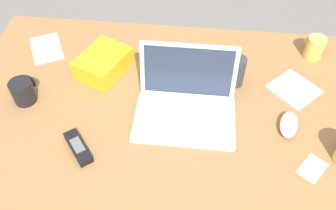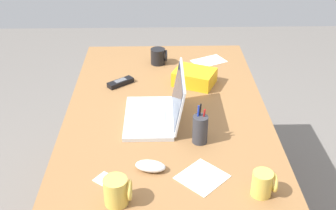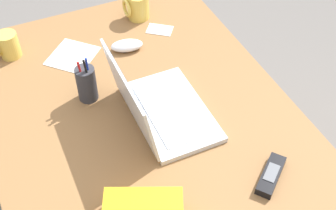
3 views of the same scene
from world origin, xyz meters
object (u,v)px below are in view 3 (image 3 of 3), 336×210
at_px(cordless_phone, 271,175).
at_px(laptop, 158,108).
at_px(pen_holder, 87,84).
at_px(computer_mouse, 127,46).
at_px(coffee_mug_white, 8,45).
at_px(coffee_mug_spare, 137,7).

bearing_deg(cordless_phone, laptop, 30.17).
bearing_deg(pen_holder, cordless_phone, -144.53).
distance_m(computer_mouse, pen_holder, 0.27).
height_order(laptop, computer_mouse, laptop).
height_order(computer_mouse, coffee_mug_white, coffee_mug_white).
height_order(coffee_mug_white, pen_holder, pen_holder).
bearing_deg(computer_mouse, coffee_mug_spare, -20.60).
bearing_deg(coffee_mug_white, computer_mouse, -109.53).
distance_m(computer_mouse, coffee_mug_spare, 0.20).
bearing_deg(coffee_mug_spare, cordless_phone, -176.42).
bearing_deg(coffee_mug_white, pen_holder, -148.99).
distance_m(computer_mouse, coffee_mug_white, 0.41).
height_order(coffee_mug_white, cordless_phone, coffee_mug_white).
xyz_separation_m(laptop, pen_holder, (0.17, 0.17, 0.02)).
relative_size(laptop, cordless_phone, 2.54).
bearing_deg(laptop, cordless_phone, -149.83).
bearing_deg(cordless_phone, pen_holder, 35.47).
xyz_separation_m(computer_mouse, coffee_mug_white, (0.14, 0.39, 0.03)).
distance_m(laptop, pen_holder, 0.24).
bearing_deg(computer_mouse, coffee_mug_white, 82.70).
distance_m(coffee_mug_white, coffee_mug_spare, 0.49).
distance_m(coffee_mug_spare, cordless_phone, 0.85).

